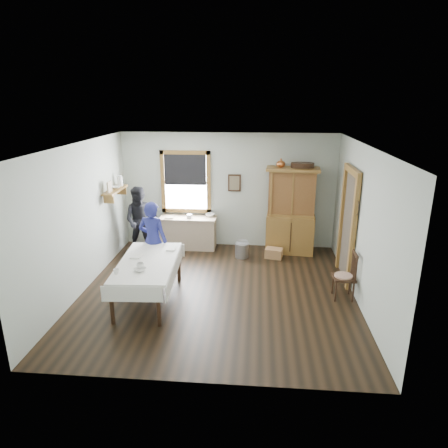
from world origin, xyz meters
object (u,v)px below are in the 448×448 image
at_px(spindle_chair, 344,275).
at_px(wicker_basket, 274,253).
at_px(dining_table, 149,281).
at_px(pail, 242,250).
at_px(china_hutch, 291,211).
at_px(work_counter, 188,233).
at_px(figure_dark, 141,223).
at_px(woman_blue, 153,243).

bearing_deg(spindle_chair, wicker_basket, 121.96).
relative_size(dining_table, pail, 5.67).
bearing_deg(china_hutch, work_counter, -176.68).
xyz_separation_m(work_counter, figure_dark, (-1.01, -0.42, 0.34)).
xyz_separation_m(spindle_chair, wicker_basket, (-1.17, 1.79, -0.33)).
bearing_deg(figure_dark, spindle_chair, -26.88).
distance_m(work_counter, spindle_chair, 3.90).
bearing_deg(dining_table, china_hutch, 44.17).
bearing_deg(wicker_basket, woman_blue, -152.58).
relative_size(dining_table, spindle_chair, 2.13).
relative_size(china_hutch, spindle_chair, 2.24).
height_order(spindle_chair, woman_blue, woman_blue).
height_order(work_counter, woman_blue, woman_blue).
xyz_separation_m(work_counter, wicker_basket, (2.02, -0.46, -0.27)).
distance_m(work_counter, figure_dark, 1.14).
relative_size(pail, wicker_basket, 0.89).
bearing_deg(spindle_chair, pail, 135.67).
height_order(china_hutch, woman_blue, china_hutch).
relative_size(dining_table, wicker_basket, 5.04).
distance_m(china_hutch, pail, 1.43).
height_order(spindle_chair, pail, spindle_chair).
relative_size(work_counter, china_hutch, 0.67).
distance_m(spindle_chair, pail, 2.60).
distance_m(china_hutch, woman_blue, 3.24).
relative_size(work_counter, figure_dark, 0.92).
bearing_deg(work_counter, dining_table, -94.97).
height_order(china_hutch, figure_dark, china_hutch).
bearing_deg(woman_blue, pail, -133.55).
xyz_separation_m(dining_table, figure_dark, (-0.75, 2.21, 0.35)).
relative_size(work_counter, dining_table, 0.71).
height_order(spindle_chair, figure_dark, figure_dark).
xyz_separation_m(work_counter, spindle_chair, (3.19, -2.25, 0.06)).
xyz_separation_m(pail, figure_dark, (-2.31, 0.07, 0.56)).
height_order(wicker_basket, figure_dark, figure_dark).
relative_size(woman_blue, figure_dark, 1.01).
height_order(china_hutch, dining_table, china_hutch).
height_order(work_counter, spindle_chair, spindle_chair).
bearing_deg(spindle_chair, china_hutch, 108.94).
distance_m(china_hutch, spindle_chair, 2.40).
bearing_deg(pail, woman_blue, -143.97).
height_order(dining_table, pail, dining_table).
distance_m(spindle_chair, woman_blue, 3.63).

